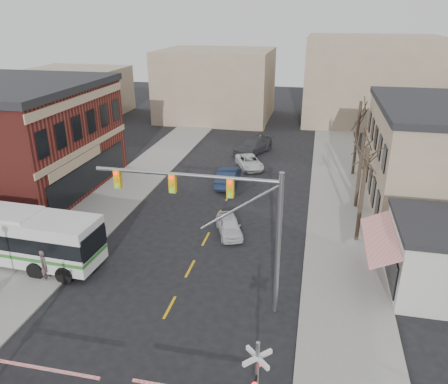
% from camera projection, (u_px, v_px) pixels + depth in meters
% --- Properties ---
extents(ground, '(160.00, 160.00, 0.00)m').
position_uv_depth(ground, '(157.00, 332.00, 22.20)').
color(ground, black).
rests_on(ground, ground).
extents(sidewalk_west, '(5.00, 60.00, 0.12)m').
position_uv_depth(sidewalk_west, '(136.00, 180.00, 42.09)').
color(sidewalk_west, gray).
rests_on(sidewalk_west, ground).
extents(sidewalk_east, '(5.00, 60.00, 0.12)m').
position_uv_depth(sidewalk_east, '(339.00, 196.00, 38.38)').
color(sidewalk_east, gray).
rests_on(sidewalk_east, ground).
extents(tree_east_a, '(0.28, 0.28, 6.75)m').
position_uv_depth(tree_east_a, '(362.00, 196.00, 29.65)').
color(tree_east_a, '#382B21').
rests_on(tree_east_a, sidewalk_east).
extents(tree_east_b, '(0.28, 0.28, 6.30)m').
position_uv_depth(tree_east_b, '(360.00, 170.00, 35.10)').
color(tree_east_b, '#382B21').
rests_on(tree_east_b, sidewalk_east).
extents(tree_east_c, '(0.28, 0.28, 7.20)m').
position_uv_depth(tree_east_c, '(357.00, 139.00, 42.11)').
color(tree_east_c, '#382B21').
rests_on(tree_east_c, sidewalk_east).
extents(transit_bus, '(13.40, 3.51, 3.42)m').
position_uv_depth(transit_bus, '(2.00, 233.00, 27.93)').
color(transit_bus, silver).
rests_on(transit_bus, ground).
extents(traffic_signal_mast, '(9.76, 0.30, 8.00)m').
position_uv_depth(traffic_signal_mast, '(226.00, 211.00, 22.11)').
color(traffic_signal_mast, gray).
rests_on(traffic_signal_mast, ground).
extents(rr_crossing_east, '(5.60, 1.36, 4.00)m').
position_uv_depth(rr_crossing_east, '(245.00, 383.00, 16.63)').
color(rr_crossing_east, gray).
rests_on(rr_crossing_east, ground).
extents(car_a, '(2.88, 4.22, 1.33)m').
position_uv_depth(car_a, '(229.00, 225.00, 31.74)').
color(car_a, silver).
rests_on(car_a, ground).
extents(car_b, '(2.03, 5.15, 1.67)m').
position_uv_depth(car_b, '(228.00, 176.00, 40.69)').
color(car_b, '#17223A').
rests_on(car_b, ground).
extents(car_c, '(3.85, 5.05, 1.27)m').
position_uv_depth(car_c, '(249.00, 162.00, 45.24)').
color(car_c, silver).
rests_on(car_c, ground).
extents(car_d, '(4.61, 6.33, 1.70)m').
position_uv_depth(car_d, '(253.00, 146.00, 49.93)').
color(car_d, '#36363B').
rests_on(car_d, ground).
extents(pedestrian_near, '(0.51, 0.74, 1.95)m').
position_uv_depth(pedestrian_near, '(45.00, 265.00, 26.03)').
color(pedestrian_near, '#594947').
rests_on(pedestrian_near, sidewalk_west).
extents(pedestrian_far, '(0.98, 1.07, 1.78)m').
position_uv_depth(pedestrian_far, '(41.00, 225.00, 31.03)').
color(pedestrian_far, '#333B5A').
rests_on(pedestrian_far, sidewalk_west).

